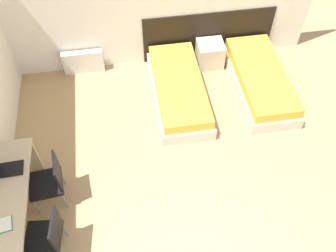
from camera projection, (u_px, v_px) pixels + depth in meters
name	position (u px, v px, depth m)	size (l,w,h in m)	color
headboard_panel	(208.00, 35.00, 6.89)	(2.41, 0.03, 0.96)	black
bed_near_window	(179.00, 90.00, 6.41)	(0.86, 1.99, 0.43)	beige
bed_near_door	(260.00, 81.00, 6.55)	(0.86, 1.99, 0.43)	beige
nightstand	(210.00, 54.00, 6.93)	(0.47, 0.43, 0.48)	beige
radiator	(83.00, 62.00, 6.82)	(0.73, 0.12, 0.46)	silver
desk	(9.00, 208.00, 4.66)	(0.53, 1.88, 0.75)	#C6B28E
chair_near_laptop	(50.00, 180.00, 5.02)	(0.49, 0.49, 0.87)	black
chair_near_notebook	(47.00, 236.00, 4.54)	(0.49, 0.49, 0.87)	black
laptop	(4.00, 167.00, 4.74)	(0.35, 0.24, 0.35)	black
open_notebook	(0.00, 226.00, 4.33)	(0.30, 0.23, 0.02)	#236B3D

